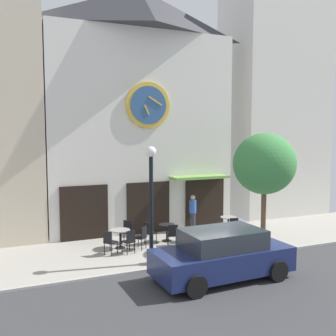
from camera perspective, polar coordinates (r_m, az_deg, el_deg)
name	(u,v)px	position (r m, az deg, el deg)	size (l,w,h in m)	color
ground_plane	(224,269)	(13.55, 8.23, -14.39)	(25.03, 10.62, 0.13)	#9E998E
clock_building	(140,107)	(18.25, -4.15, 8.91)	(8.58, 3.37, 11.02)	silver
neighbor_building_right	(274,92)	(22.83, 15.28, 10.72)	(5.33, 3.43, 13.50)	silver
street_lamp	(151,205)	(13.28, -2.49, -5.42)	(0.36, 0.36, 4.05)	black
street_tree	(265,164)	(15.52, 13.99, 0.58)	(2.51, 2.26, 4.50)	brown
cafe_table_near_door	(120,234)	(15.47, -7.04, -9.66)	(0.79, 0.79, 0.73)	black
cafe_table_center	(167,230)	(16.30, -0.18, -9.03)	(0.66, 0.66, 0.72)	black
cafe_table_rightmost	(228,222)	(17.72, 8.83, -7.80)	(0.70, 0.70, 0.75)	black
cafe_chair_left_end	(109,241)	(14.75, -8.61, -10.49)	(0.56, 0.56, 0.90)	black
cafe_chair_right_end	(233,226)	(16.94, 9.54, -8.42)	(0.48, 0.48, 0.90)	black
cafe_chair_by_entrance	(149,231)	(15.94, -2.84, -9.23)	(0.50, 0.50, 0.90)	black
cafe_chair_under_awning	(127,230)	(16.22, -6.01, -9.00)	(0.56, 0.56, 0.90)	black
cafe_chair_corner	(188,229)	(16.27, 2.95, -8.93)	(0.55, 0.55, 0.90)	black
cafe_chair_mid_row	(130,240)	(14.76, -5.67, -10.45)	(0.50, 0.50, 0.90)	black
cafe_chair_facing_wall	(173,234)	(15.55, 0.69, -9.60)	(0.49, 0.49, 0.90)	black
cafe_chair_near_tree	(142,236)	(15.25, -3.87, -9.91)	(0.56, 0.56, 0.90)	black
pedestrian_blue	(193,213)	(17.85, 3.65, -6.55)	(0.45, 0.45, 1.67)	#2D2D38
parked_car_navy	(222,255)	(12.38, 7.96, -12.48)	(4.36, 2.13, 1.55)	navy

